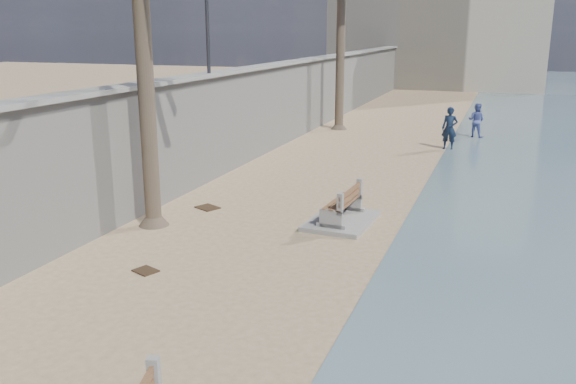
# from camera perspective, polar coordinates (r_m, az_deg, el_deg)

# --- Properties ---
(seawall) EXTENTS (0.45, 70.00, 3.50)m
(seawall) POSITION_cam_1_polar(r_m,az_deg,el_deg) (28.34, -0.02, 8.37)
(seawall) COLOR gray
(seawall) RESTS_ON ground_plane
(wall_cap) EXTENTS (0.80, 70.00, 0.12)m
(wall_cap) POSITION_cam_1_polar(r_m,az_deg,el_deg) (28.18, -0.02, 12.01)
(wall_cap) COLOR gray
(wall_cap) RESTS_ON seawall
(end_building) EXTENTS (18.00, 12.00, 14.00)m
(end_building) POSITION_cam_1_polar(r_m,az_deg,el_deg) (58.85, 14.23, 16.52)
(end_building) COLOR #B7AA93
(end_building) RESTS_ON ground_plane
(bench_far) EXTENTS (1.69, 2.38, 0.96)m
(bench_far) POSITION_cam_1_polar(r_m,az_deg,el_deg) (16.31, 5.04, -1.51)
(bench_far) COLOR gray
(bench_far) RESTS_ON ground_plane
(person_a) EXTENTS (0.80, 0.58, 2.09)m
(person_a) POSITION_cam_1_polar(r_m,az_deg,el_deg) (27.14, 14.90, 6.06)
(person_a) COLOR #131F35
(person_a) RESTS_ON ground_plane
(person_b) EXTENTS (1.02, 0.89, 1.80)m
(person_b) POSITION_cam_1_polar(r_m,az_deg,el_deg) (30.58, 17.22, 6.58)
(person_b) COLOR #4D57A0
(person_b) RESTS_ON ground_plane
(debris_c) EXTENTS (0.79, 0.73, 0.03)m
(debris_c) POSITION_cam_1_polar(r_m,az_deg,el_deg) (17.87, -7.54, -1.45)
(debris_c) COLOR #382616
(debris_c) RESTS_ON ground_plane
(debris_d) EXTENTS (0.61, 0.55, 0.03)m
(debris_d) POSITION_cam_1_polar(r_m,az_deg,el_deg) (13.55, -13.18, -7.18)
(debris_d) COLOR #382616
(debris_d) RESTS_ON ground_plane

